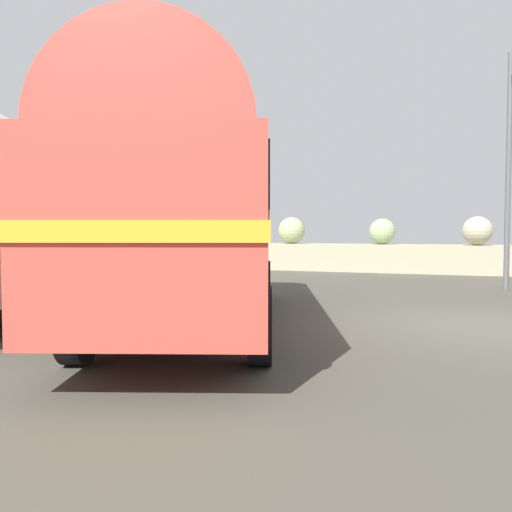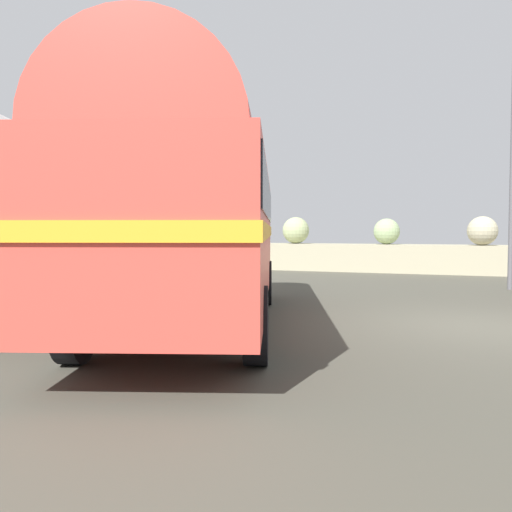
{
  "view_description": "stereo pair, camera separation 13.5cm",
  "coord_description": "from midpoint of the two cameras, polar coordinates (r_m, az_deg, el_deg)",
  "views": [
    {
      "loc": [
        -0.58,
        -9.61,
        1.63
      ],
      "look_at": [
        -3.86,
        -0.56,
        1.17
      ],
      "focal_mm": 37.07,
      "sensor_mm": 36.0,
      "label": 1
    },
    {
      "loc": [
        -0.45,
        -9.57,
        1.63
      ],
      "look_at": [
        -3.86,
        -0.56,
        1.17
      ],
      "focal_mm": 37.07,
      "sensor_mm": 36.0,
      "label": 2
    }
  ],
  "objects": [
    {
      "name": "ground",
      "position": [
        9.74,
        23.62,
        -7.09
      ],
      "size": [
        32.0,
        26.0,
        0.02
      ],
      "color": "#47453B"
    },
    {
      "name": "breakwater",
      "position": [
        21.42,
        22.37,
        0.01
      ],
      "size": [
        31.36,
        1.88,
        2.4
      ],
      "color": "tan",
      "rests_on": "ground"
    },
    {
      "name": "vintage_coach",
      "position": [
        8.98,
        -6.01,
        5.38
      ],
      "size": [
        5.02,
        8.9,
        3.7
      ],
      "rotation": [
        0.0,
        0.0,
        0.32
      ],
      "color": "black",
      "rests_on": "ground"
    },
    {
      "name": "second_coach",
      "position": [
        11.88,
        -23.77,
        4.51
      ],
      "size": [
        5.31,
        8.87,
        3.7
      ],
      "rotation": [
        0.0,
        0.0,
        0.36
      ],
      "color": "black",
      "rests_on": "ground"
    }
  ]
}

